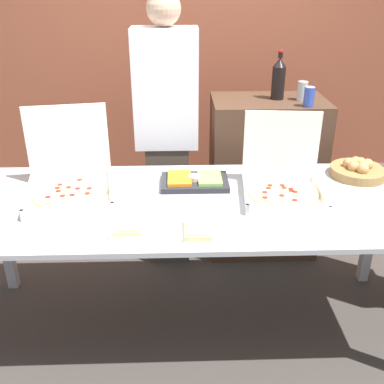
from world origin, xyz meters
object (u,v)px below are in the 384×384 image
Objects in this scene: soda_bottle at (279,78)px; paper_plate_front_left at (129,226)px; bread_basket at (358,170)px; person_guest_cap at (167,133)px; veggie_tray at (195,181)px; pizza_box_near_right at (283,181)px; soda_can_silver at (302,91)px; pizza_box_far_left at (70,180)px; soda_can_colored at (309,97)px; paper_plate_front_center at (197,230)px.

paper_plate_front_left is at bearing -127.41° from soda_bottle.
person_guest_cap is at bearing 156.80° from bread_basket.
paper_plate_front_left is at bearing 81.41° from person_guest_cap.
pizza_box_near_right is at bearing -16.09° from veggie_tray.
pizza_box_near_right reaches higher than bread_basket.
pizza_box_far_left is at bearing -151.63° from soda_can_silver.
paper_plate_front_left is at bearing -56.81° from pizza_box_far_left.
person_guest_cap is (-0.89, 0.06, -0.25)m from soda_can_colored.
person_guest_cap is (-0.16, 0.56, 0.09)m from veggie_tray.
pizza_box_far_left is 1.11m from pizza_box_near_right.
pizza_box_far_left is 4.12× the size of soda_can_colored.
person_guest_cap reaches higher than bread_basket.
veggie_tray is 0.59m from person_guest_cap.
bread_basket is (0.94, 0.09, 0.02)m from veggie_tray.
paper_plate_front_left is 2.08× the size of soda_can_colored.
soda_bottle is at bearing 52.59° from paper_plate_front_left.
veggie_tray is 2.95× the size of soda_can_silver.
person_guest_cap reaches higher than paper_plate_front_left.
pizza_box_near_right is 3.63× the size of soda_can_colored.
soda_bottle is 0.17× the size of person_guest_cap.
soda_can_colored reaches higher than veggie_tray.
paper_plate_front_left and paper_plate_front_center have the same top height.
soda_can_colored reaches higher than paper_plate_front_center.
pizza_box_near_right is at bearing 131.65° from person_guest_cap.
soda_can_silver reaches higher than bread_basket.
paper_plate_front_left is 0.56m from veggie_tray.
pizza_box_far_left is 1.53m from soda_can_colored.
paper_plate_front_center is 0.12× the size of person_guest_cap.
soda_can_silver is at bearing 47.08° from paper_plate_front_left.
pizza_box_near_right is 0.88m from soda_can_silver.
pizza_box_near_right is 0.91m from soda_bottle.
bread_basket is at bearing 32.34° from paper_plate_front_center.
paper_plate_front_center is at bearing -42.30° from pizza_box_far_left.
soda_bottle is at bearing 128.21° from soda_can_colored.
person_guest_cap is at bearing 43.33° from pizza_box_far_left.
pizza_box_near_right is at bearing -109.16° from soda_can_silver.
bread_basket is 0.17× the size of person_guest_cap.
bread_basket is 0.56m from soda_can_colored.
soda_can_silver is at bearing 57.88° from paper_plate_front_center.
soda_bottle is at bearing 64.37° from paper_plate_front_center.
soda_can_colored is (0.74, 1.01, 0.34)m from paper_plate_front_center.
pizza_box_far_left is at bearing -177.27° from pizza_box_near_right.
soda_bottle is 0.26m from soda_can_colored.
paper_plate_front_center is at bearing -135.50° from pizza_box_near_right.
soda_can_silver reaches higher than pizza_box_near_right.
paper_plate_front_left is 0.14× the size of person_guest_cap.
soda_can_silver is at bearing 19.17° from pizza_box_far_left.
bread_basket is (1.25, 0.55, 0.03)m from paper_plate_front_left.
paper_plate_front_left is at bearing -124.28° from veggie_tray.
pizza_box_near_right is at bearing -113.65° from soda_can_colored.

